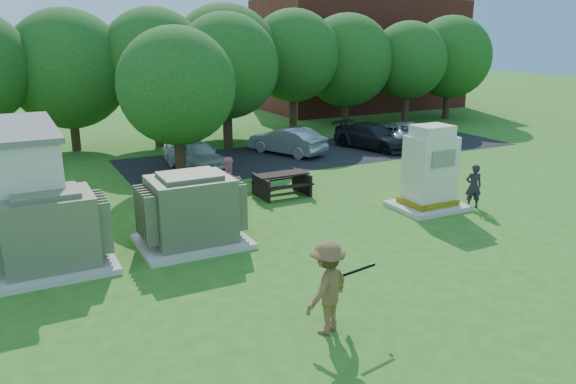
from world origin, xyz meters
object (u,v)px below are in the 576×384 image
picnic_table (282,182)px  car_silver_a (287,141)px  transformer_right (191,212)px  batter (327,288)px  person_by_generator (473,186)px  car_silver_b (403,133)px  car_dark (373,136)px  generator_cabinet (430,173)px  person_at_picnic (230,182)px  car_white (196,155)px  transformer_left (50,233)px

picnic_table → car_silver_a: size_ratio=0.48×
transformer_right → batter: size_ratio=1.55×
picnic_table → person_by_generator: size_ratio=1.27×
picnic_table → car_silver_b: car_silver_b is taller
car_dark → car_silver_b: car_silver_b is taller
generator_cabinet → picnic_table: (-3.74, 3.67, -0.73)m
batter → car_dark: 18.51m
generator_cabinet → person_at_picnic: (-5.89, 3.34, -0.39)m
generator_cabinet → car_white: size_ratio=0.75×
car_silver_b → batter: bearing=71.6°
person_by_generator → person_at_picnic: (-7.27, 4.01, 0.10)m
transformer_left → person_at_picnic: 6.66m
generator_cabinet → picnic_table: bearing=135.5°
car_silver_a → car_dark: bearing=145.8°
car_dark → picnic_table: bearing=-163.7°
transformer_left → person_at_picnic: bearing=25.7°
generator_cabinet → picnic_table: size_ratio=1.47×
picnic_table → car_dark: size_ratio=0.45×
car_white → car_silver_a: car_silver_a is taller
car_dark → car_silver_a: bearing=151.2°
batter → person_at_picnic: 8.88m
person_at_picnic → generator_cabinet: bearing=-35.8°
generator_cabinet → person_at_picnic: bearing=150.4°
transformer_right → picnic_table: (4.45, 3.21, -0.45)m
transformer_right → generator_cabinet: (8.19, -0.45, 0.28)m
person_by_generator → car_white: size_ratio=0.40×
car_white → transformer_right: bearing=-119.3°
transformer_right → car_dark: 15.09m
transformer_left → transformer_right: same height
person_by_generator → car_silver_a: size_ratio=0.38×
transformer_left → person_at_picnic: (6.00, 2.89, -0.11)m
transformer_left → car_silver_b: size_ratio=0.66×
transformer_right → car_white: bearing=71.1°
car_white → car_dark: bearing=-9.6°
batter → car_silver_a: batter is taller
car_silver_a → car_silver_b: 6.52m
car_white → picnic_table: bearing=-84.2°
transformer_left → picnic_table: transformer_left is taller
person_by_generator → transformer_left: bearing=21.2°
generator_cabinet → car_silver_b: generator_cabinet is taller
car_silver_a → generator_cabinet: bearing=68.3°
transformer_left → car_silver_a: 14.98m
transformer_right → car_white: 9.00m
car_silver_b → car_silver_a: bearing=17.6°
picnic_table → car_dark: (7.93, 5.42, 0.11)m
transformer_left → transformer_right: size_ratio=1.00×
car_white → car_silver_a: bearing=0.8°
car_white → batter: bearing=-108.3°
picnic_table → car_white: 5.51m
transformer_left → car_silver_a: transformer_left is taller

